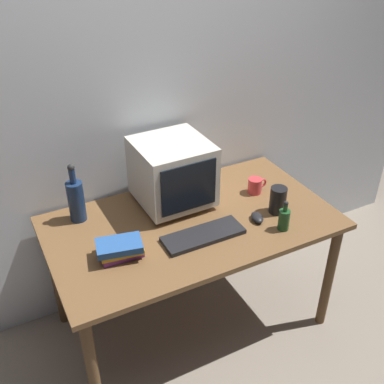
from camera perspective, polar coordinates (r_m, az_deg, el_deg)
ground_plane at (r=2.94m, az=0.00°, el=-15.59°), size 6.00×6.00×0.00m
back_wall at (r=2.59m, az=-5.02°, el=11.05°), size 4.00×0.08×2.50m
desk at (r=2.49m, az=0.00°, el=-5.20°), size 1.52×0.85×0.76m
crt_monitor at (r=2.48m, az=-2.45°, el=2.43°), size 0.39×0.39×0.37m
keyboard at (r=2.32m, az=1.41°, el=-5.39°), size 0.42×0.15×0.02m
computer_mouse at (r=2.45m, az=8.09°, el=-3.15°), size 0.08×0.11×0.04m
bottle_tall at (r=2.45m, az=-14.21°, el=-0.90°), size 0.09×0.09×0.33m
bottle_short at (r=2.39m, az=11.36°, el=-3.29°), size 0.06×0.06×0.17m
book_stack at (r=2.21m, az=-8.93°, el=-6.93°), size 0.24×0.19×0.09m
mug at (r=2.67m, az=7.86°, el=0.80°), size 0.12×0.08×0.09m
metal_canister at (r=2.51m, az=10.62°, el=-0.99°), size 0.09×0.09×0.15m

